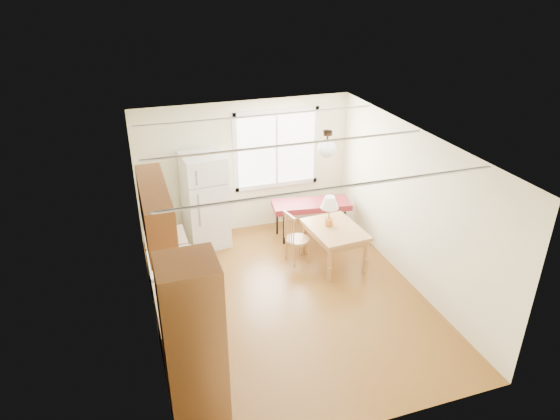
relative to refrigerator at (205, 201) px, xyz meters
name	(u,v)px	position (x,y,z in m)	size (l,w,h in m)	color
room_shell	(290,227)	(0.85, -2.12, 0.39)	(4.60, 5.60, 2.62)	#5D3713
kitchen_run	(178,298)	(-0.86, -2.75, -0.02)	(0.65, 3.40, 2.20)	brown
window_unit	(276,149)	(1.45, 0.35, 0.69)	(1.64, 0.05, 1.51)	white
pendant_light	(327,148)	(1.55, -1.72, 1.38)	(0.26, 0.26, 0.40)	black
refrigerator	(205,201)	(0.00, 0.00, 0.00)	(0.77, 0.77, 1.72)	white
bench	(311,206)	(1.93, -0.28, -0.26)	(1.50, 0.74, 0.66)	maroon
dining_table	(335,233)	(1.92, -1.36, -0.29)	(0.89, 1.14, 0.68)	#9F6F3D
chair	(293,235)	(1.26, -1.13, -0.33)	(0.43, 0.42, 0.93)	#9F6F3D
table_lamp	(330,205)	(1.86, -1.23, 0.20)	(0.30, 0.30, 0.53)	#BE823D
coffee_maker	(181,306)	(-0.87, -3.21, 0.18)	(0.21, 0.27, 0.38)	black
kettle	(176,294)	(-0.89, -2.87, 0.14)	(0.12, 0.12, 0.23)	red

